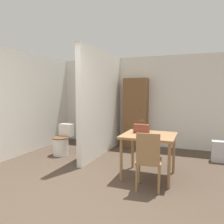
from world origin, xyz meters
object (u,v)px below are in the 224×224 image
(dining_table, at_px, (149,140))
(space_heater, at_px, (220,152))
(handbag, at_px, (141,128))
(wooden_chair, at_px, (148,159))
(toilet, at_px, (62,142))
(wooden_cabinet, at_px, (136,113))

(dining_table, relative_size, space_heater, 2.02)
(handbag, bearing_deg, wooden_chair, -66.92)
(toilet, distance_m, space_heater, 3.64)
(space_heater, bearing_deg, toilet, -167.78)
(handbag, bearing_deg, toilet, 165.04)
(dining_table, xyz_separation_m, handbag, (-0.16, 0.08, 0.18))
(dining_table, distance_m, space_heater, 1.96)
(handbag, bearing_deg, dining_table, -25.92)
(wooden_chair, bearing_deg, wooden_cabinet, 101.91)
(dining_table, distance_m, handbag, 0.25)
(wooden_chair, relative_size, toilet, 1.27)
(wooden_chair, distance_m, toilet, 2.67)
(dining_table, bearing_deg, space_heater, 47.85)
(toilet, distance_m, wooden_cabinet, 2.14)
(handbag, relative_size, wooden_cabinet, 0.15)
(dining_table, bearing_deg, wooden_chair, -78.78)
(dining_table, height_order, toilet, dining_table)
(wooden_chair, xyz_separation_m, toilet, (-2.38, 1.19, -0.20))
(space_heater, bearing_deg, wooden_chair, -120.88)
(dining_table, xyz_separation_m, space_heater, (1.28, 1.41, -0.45))
(wooden_chair, relative_size, wooden_cabinet, 0.48)
(wooden_cabinet, height_order, space_heater, wooden_cabinet)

